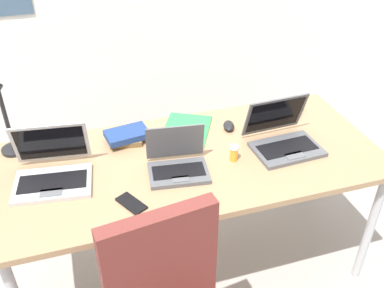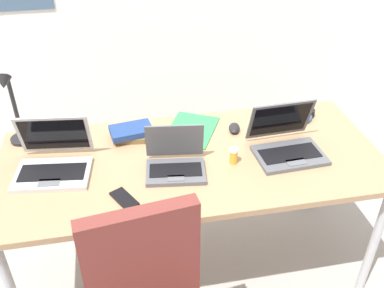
{
  "view_description": "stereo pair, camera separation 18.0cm",
  "coord_description": "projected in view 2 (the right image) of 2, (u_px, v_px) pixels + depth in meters",
  "views": [
    {
      "loc": [
        -0.49,
        -1.58,
        1.95
      ],
      "look_at": [
        0.0,
        0.0,
        0.82
      ],
      "focal_mm": 40.68,
      "sensor_mm": 36.0,
      "label": 1
    },
    {
      "loc": [
        -0.31,
        -1.62,
        1.95
      ],
      "look_at": [
        0.0,
        0.0,
        0.82
      ],
      "focal_mm": 40.68,
      "sensor_mm": 36.0,
      "label": 2
    }
  ],
  "objects": [
    {
      "name": "desk_lamp",
      "position": [
        13.0,
        109.0,
        2.04
      ],
      "size": [
        0.12,
        0.18,
        0.4
      ],
      "color": "black",
      "rests_on": "desk"
    },
    {
      "name": "laptop_front_right",
      "position": [
        53.0,
        162.0,
        1.94
      ],
      "size": [
        0.36,
        0.33,
        0.24
      ],
      "color": "#B7BABC",
      "rests_on": "desk"
    },
    {
      "name": "headphones",
      "position": [
        296.0,
        115.0,
        2.35
      ],
      "size": [
        0.21,
        0.18,
        0.04
      ],
      "color": "#335999",
      "rests_on": "desk"
    },
    {
      "name": "laptop_front_left",
      "position": [
        287.0,
        144.0,
        2.06
      ],
      "size": [
        0.33,
        0.3,
        0.23
      ],
      "color": "#515459",
      "rests_on": "desk"
    },
    {
      "name": "cell_phone",
      "position": [
        124.0,
        199.0,
        1.8
      ],
      "size": [
        0.12,
        0.15,
        0.01
      ],
      "primitive_type": "cube",
      "rotation": [
        0.0,
        0.0,
        0.5
      ],
      "color": "black",
      "rests_on": "desk"
    },
    {
      "name": "computer_mouse",
      "position": [
        234.0,
        128.0,
        2.24
      ],
      "size": [
        0.08,
        0.11,
        0.03
      ],
      "primitive_type": "ellipsoid",
      "rotation": [
        0.0,
        0.0,
        -0.28
      ],
      "color": "black",
      "rests_on": "desk"
    },
    {
      "name": "desk",
      "position": [
        192.0,
        168.0,
        2.08
      ],
      "size": [
        1.8,
        0.8,
        0.74
      ],
      "color": "#9E7A56",
      "rests_on": "ground_plane"
    },
    {
      "name": "paper_folder_back_right",
      "position": [
        191.0,
        130.0,
        2.25
      ],
      "size": [
        0.35,
        0.38,
        0.01
      ],
      "primitive_type": "cube",
      "rotation": [
        0.0,
        0.0,
        -0.48
      ],
      "color": "green",
      "rests_on": "desk"
    },
    {
      "name": "book_stack",
      "position": [
        131.0,
        132.0,
        2.17
      ],
      "size": [
        0.22,
        0.16,
        0.06
      ],
      "color": "brown",
      "rests_on": "desk"
    },
    {
      "name": "pill_bottle",
      "position": [
        234.0,
        156.0,
        1.99
      ],
      "size": [
        0.04,
        0.04,
        0.08
      ],
      "color": "gold",
      "rests_on": "desk"
    },
    {
      "name": "ground_plane",
      "position": [
        192.0,
        263.0,
        2.46
      ],
      "size": [
        12.0,
        12.0,
        0.0
      ],
      "primitive_type": "plane",
      "color": "gray"
    },
    {
      "name": "laptop_far_corner",
      "position": [
        175.0,
        162.0,
        1.95
      ],
      "size": [
        0.29,
        0.25,
        0.2
      ],
      "color": "#515459",
      "rests_on": "desk"
    }
  ]
}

